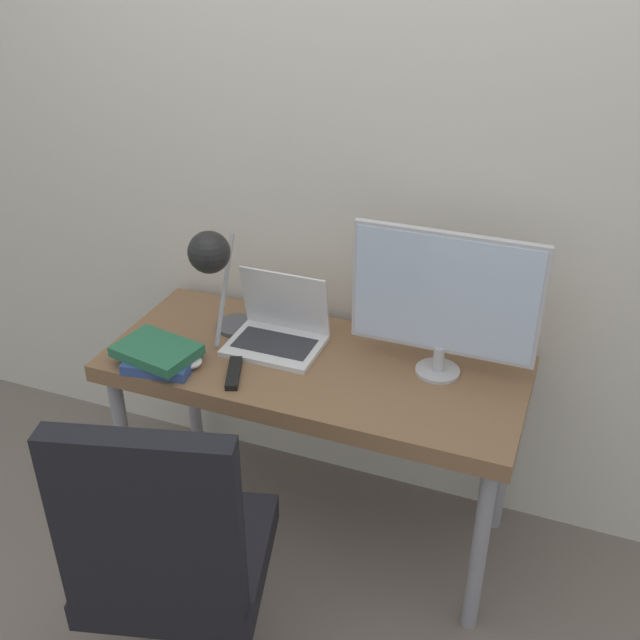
{
  "coord_description": "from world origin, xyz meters",
  "views": [
    {
      "loc": [
        0.77,
        -1.64,
        2.08
      ],
      "look_at": [
        0.03,
        0.27,
        0.91
      ],
      "focal_mm": 42.0,
      "sensor_mm": 36.0,
      "label": 1
    }
  ],
  "objects_px": {
    "office_chair": "(169,552)",
    "laptop": "(278,331)",
    "desk_lamp": "(214,264)",
    "monitor": "(445,298)",
    "book_stack": "(159,355)",
    "game_controller": "(181,360)"
  },
  "relations": [
    {
      "from": "desk_lamp",
      "to": "laptop",
      "type": "bearing_deg",
      "value": 27.06
    },
    {
      "from": "laptop",
      "to": "monitor",
      "type": "distance_m",
      "value": 0.6
    },
    {
      "from": "monitor",
      "to": "game_controller",
      "type": "relative_size",
      "value": 3.97
    },
    {
      "from": "monitor",
      "to": "desk_lamp",
      "type": "height_order",
      "value": "monitor"
    },
    {
      "from": "monitor",
      "to": "game_controller",
      "type": "height_order",
      "value": "monitor"
    },
    {
      "from": "desk_lamp",
      "to": "office_chair",
      "type": "height_order",
      "value": "desk_lamp"
    },
    {
      "from": "laptop",
      "to": "monitor",
      "type": "xyz_separation_m",
      "value": [
        0.55,
        0.02,
        0.22
      ]
    },
    {
      "from": "desk_lamp",
      "to": "book_stack",
      "type": "distance_m",
      "value": 0.35
    },
    {
      "from": "desk_lamp",
      "to": "book_stack",
      "type": "relative_size",
      "value": 1.51
    },
    {
      "from": "monitor",
      "to": "laptop",
      "type": "bearing_deg",
      "value": -177.51
    },
    {
      "from": "monitor",
      "to": "office_chair",
      "type": "relative_size",
      "value": 0.56
    },
    {
      "from": "office_chair",
      "to": "laptop",
      "type": "bearing_deg",
      "value": 93.49
    },
    {
      "from": "book_stack",
      "to": "game_controller",
      "type": "distance_m",
      "value": 0.07
    },
    {
      "from": "book_stack",
      "to": "monitor",
      "type": "bearing_deg",
      "value": 18.34
    },
    {
      "from": "monitor",
      "to": "office_chair",
      "type": "bearing_deg",
      "value": -120.35
    },
    {
      "from": "desk_lamp",
      "to": "office_chair",
      "type": "relative_size",
      "value": 0.41
    },
    {
      "from": "office_chair",
      "to": "monitor",
      "type": "bearing_deg",
      "value": 59.65
    },
    {
      "from": "book_stack",
      "to": "laptop",
      "type": "bearing_deg",
      "value": 40.26
    },
    {
      "from": "laptop",
      "to": "desk_lamp",
      "type": "height_order",
      "value": "desk_lamp"
    },
    {
      "from": "desk_lamp",
      "to": "office_chair",
      "type": "bearing_deg",
      "value": -72.88
    },
    {
      "from": "book_stack",
      "to": "office_chair",
      "type": "bearing_deg",
      "value": -57.83
    },
    {
      "from": "office_chair",
      "to": "desk_lamp",
      "type": "bearing_deg",
      "value": 107.12
    }
  ]
}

